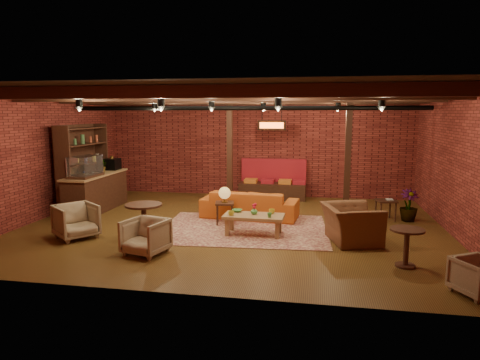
% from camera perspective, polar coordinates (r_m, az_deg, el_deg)
% --- Properties ---
extents(floor, '(10.00, 10.00, 0.00)m').
position_cam_1_polar(floor, '(10.45, -0.97, -6.16)').
color(floor, '#402810').
rests_on(floor, ground).
extents(ceiling, '(10.00, 8.00, 0.02)m').
position_cam_1_polar(ceiling, '(10.10, -1.02, 11.64)').
color(ceiling, black).
rests_on(ceiling, wall_back).
extents(wall_back, '(10.00, 0.02, 3.20)m').
position_cam_1_polar(wall_back, '(14.08, 2.16, 4.36)').
color(wall_back, maroon).
rests_on(wall_back, ground).
extents(wall_front, '(10.00, 0.02, 3.20)m').
position_cam_1_polar(wall_front, '(6.32, -8.03, -1.41)').
color(wall_front, maroon).
rests_on(wall_front, ground).
extents(wall_left, '(0.02, 8.00, 3.20)m').
position_cam_1_polar(wall_left, '(12.15, -24.83, 2.81)').
color(wall_left, maroon).
rests_on(wall_left, ground).
extents(wall_right, '(0.02, 8.00, 3.20)m').
position_cam_1_polar(wall_right, '(10.42, 27.10, 1.76)').
color(wall_right, maroon).
rests_on(wall_right, ground).
extents(ceiling_beams, '(9.80, 6.40, 0.22)m').
position_cam_1_polar(ceiling_beams, '(10.10, -1.02, 10.96)').
color(ceiling_beams, black).
rests_on(ceiling_beams, ceiling).
extents(ceiling_pipe, '(9.60, 0.12, 0.12)m').
position_cam_1_polar(ceiling_pipe, '(11.67, 0.53, 9.56)').
color(ceiling_pipe, black).
rests_on(ceiling_pipe, ceiling).
extents(post_left, '(0.16, 0.16, 3.20)m').
position_cam_1_polar(post_left, '(12.81, -1.38, 3.91)').
color(post_left, black).
rests_on(post_left, ground).
extents(post_right, '(0.16, 0.16, 3.20)m').
position_cam_1_polar(post_right, '(11.98, 14.19, 3.29)').
color(post_right, black).
rests_on(post_right, ground).
extents(service_counter, '(0.80, 2.50, 1.60)m').
position_cam_1_polar(service_counter, '(12.62, -18.65, -0.30)').
color(service_counter, black).
rests_on(service_counter, ground).
extents(plant_counter, '(0.35, 0.39, 0.30)m').
position_cam_1_polar(plant_counter, '(12.69, -17.92, 1.70)').
color(plant_counter, '#337F33').
rests_on(plant_counter, service_counter).
extents(shelving_hutch, '(0.52, 2.00, 2.40)m').
position_cam_1_polar(shelving_hutch, '(12.85, -20.09, 1.59)').
color(shelving_hutch, black).
rests_on(shelving_hutch, ground).
extents(banquette, '(2.10, 0.70, 1.00)m').
position_cam_1_polar(banquette, '(13.70, 4.36, -0.42)').
color(banquette, '#A91C29').
rests_on(banquette, ground).
extents(service_sign, '(0.86, 0.06, 0.30)m').
position_cam_1_polar(service_sign, '(13.08, 4.25, 7.28)').
color(service_sign, '#ED5617').
rests_on(service_sign, ceiling).
extents(ceiling_spotlights, '(6.40, 4.40, 0.28)m').
position_cam_1_polar(ceiling_spotlights, '(10.09, -1.02, 9.71)').
color(ceiling_spotlights, black).
rests_on(ceiling_spotlights, ceiling).
extents(rug, '(4.03, 3.18, 0.01)m').
position_cam_1_polar(rug, '(10.20, 0.56, -6.51)').
color(rug, maroon).
rests_on(rug, floor).
extents(sofa, '(2.57, 1.21, 0.73)m').
position_cam_1_polar(sofa, '(11.20, 1.30, -3.23)').
color(sofa, '#BA5219').
rests_on(sofa, floor).
extents(coffee_table, '(1.36, 0.70, 0.71)m').
position_cam_1_polar(coffee_table, '(9.64, 1.78, -4.96)').
color(coffee_table, olive).
rests_on(coffee_table, floor).
extents(side_table_lamp, '(0.52, 0.52, 0.93)m').
position_cam_1_polar(side_table_lamp, '(10.50, -2.07, -2.13)').
color(side_table_lamp, black).
rests_on(side_table_lamp, floor).
extents(round_table_left, '(0.78, 0.78, 0.81)m').
position_cam_1_polar(round_table_left, '(9.36, -12.69, -4.71)').
color(round_table_left, black).
rests_on(round_table_left, floor).
extents(armchair_a, '(1.10, 1.10, 0.83)m').
position_cam_1_polar(armchair_a, '(10.07, -21.02, -4.92)').
color(armchair_a, '#BFB294').
rests_on(armchair_a, floor).
extents(armchair_b, '(0.90, 0.87, 0.77)m').
position_cam_1_polar(armchair_b, '(8.56, -12.48, -7.15)').
color(armchair_b, '#BFB294').
rests_on(armchair_b, floor).
extents(armchair_right, '(1.08, 1.38, 1.06)m').
position_cam_1_polar(armchair_right, '(9.39, 14.61, -4.87)').
color(armchair_right, brown).
rests_on(armchair_right, floor).
extents(side_table_book, '(0.56, 0.56, 0.55)m').
position_cam_1_polar(side_table_book, '(11.57, 18.88, -2.71)').
color(side_table_book, black).
rests_on(side_table_book, floor).
extents(round_table_right, '(0.60, 0.60, 0.70)m').
position_cam_1_polar(round_table_right, '(8.22, 21.34, -7.63)').
color(round_table_right, black).
rests_on(round_table_right, floor).
extents(armchair_far, '(0.82, 0.80, 0.63)m').
position_cam_1_polar(armchair_far, '(7.49, 29.16, -11.01)').
color(armchair_far, '#BFB294').
rests_on(armchair_far, floor).
extents(plant_tall, '(1.68, 1.68, 2.44)m').
position_cam_1_polar(plant_tall, '(11.52, 21.82, 0.79)').
color(plant_tall, '#4C7F4C').
rests_on(plant_tall, floor).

